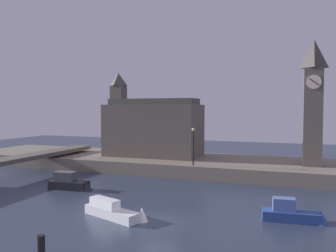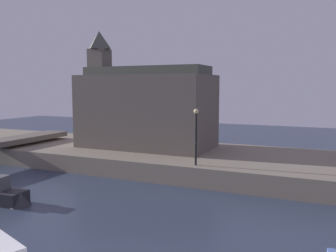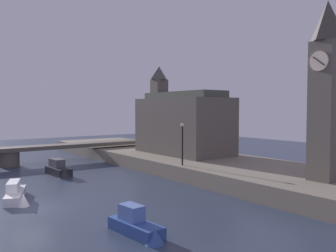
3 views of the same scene
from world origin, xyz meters
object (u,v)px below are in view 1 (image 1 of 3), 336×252
clock_tower (313,101)px  boat_barge_dark (72,183)px  parliament_hall (152,127)px  streetlamp (193,142)px  boat_tour_blue (296,214)px  boat_ferry_white (116,211)px

clock_tower → boat_barge_dark: 26.95m
parliament_hall → streetlamp: parliament_hall is taller
streetlamp → boat_barge_dark: streetlamp is taller
boat_barge_dark → streetlamp: bearing=42.9°
parliament_hall → streetlamp: size_ratio=2.99×
boat_tour_blue → boat_ferry_white: size_ratio=0.83×
clock_tower → parliament_hall: clock_tower is taller
clock_tower → boat_ferry_white: size_ratio=2.53×
boat_ferry_white → boat_barge_dark: 10.38m
parliament_hall → boat_ferry_white: 22.49m
streetlamp → boat_tour_blue: (10.64, -11.59, -3.56)m
clock_tower → boat_tour_blue: bearing=-96.4°
boat_ferry_white → boat_barge_dark: (-8.27, 6.27, 0.12)m
boat_tour_blue → boat_ferry_white: (-12.02, -3.64, -0.03)m
clock_tower → streetlamp: 13.90m
clock_tower → boat_barge_dark: bearing=-149.2°
parliament_hall → boat_tour_blue: 25.62m
parliament_hall → boat_ferry_white: parliament_hall is taller
streetlamp → parliament_hall: bearing=141.8°
parliament_hall → boat_ferry_white: size_ratio=2.28×
parliament_hall → clock_tower: bearing=-4.8°
boat_tour_blue → boat_barge_dark: 20.47m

